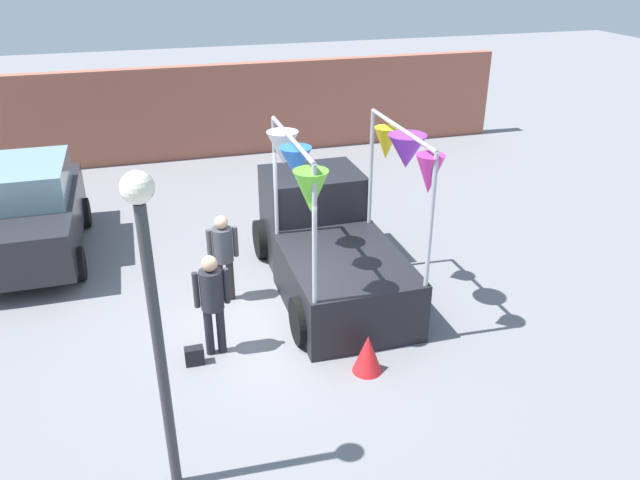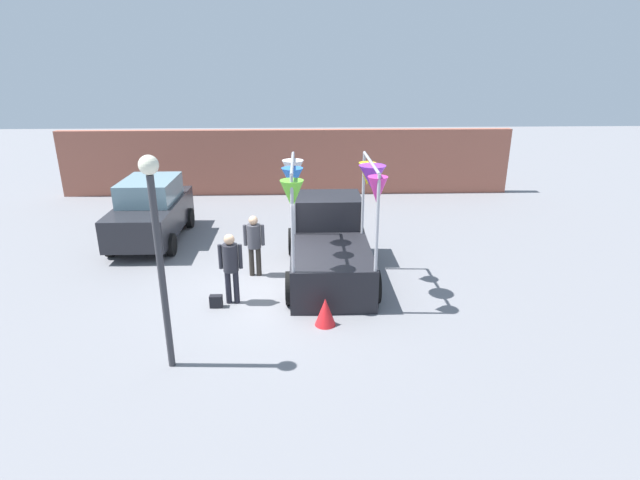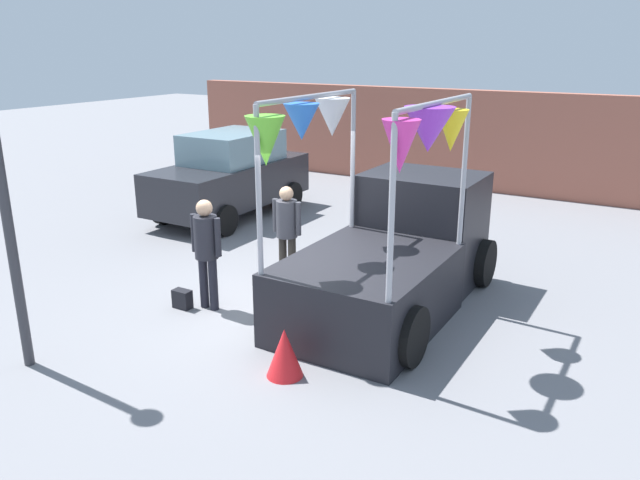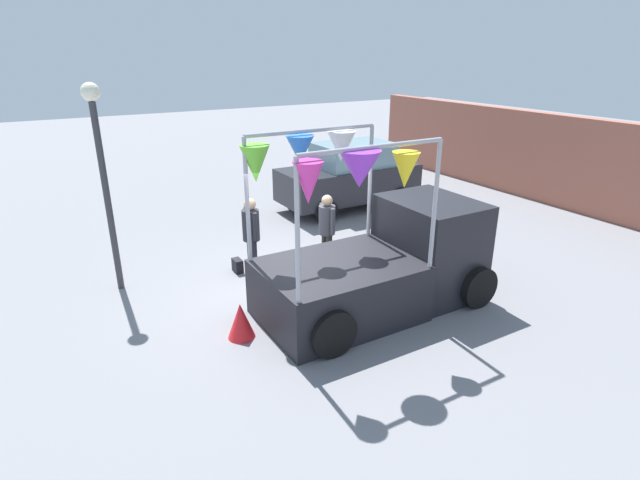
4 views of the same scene
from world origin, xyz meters
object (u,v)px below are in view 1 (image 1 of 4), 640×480
Objects in this scene: handbag at (194,356)px; person_vendor at (223,250)px; parked_car at (31,211)px; vendor_truck at (327,238)px; street_lamp at (152,298)px; folded_kite_bundle_crimson at (368,354)px; person_customer at (212,296)px.

person_vendor is at bearing 66.93° from handbag.
handbag is (2.59, -4.49, -0.80)m from parked_car.
vendor_truck is 1.06× the size of street_lamp.
parked_car is at bearing 132.93° from folded_kite_bundle_crimson.
folded_kite_bundle_crimson is at bearing -20.16° from handbag.
folded_kite_bundle_crimson is (4.99, -5.37, -0.64)m from parked_car.
parked_car is 2.42× the size of person_customer.
person_customer is 2.42m from folded_kite_bundle_crimson.
street_lamp is (-1.18, -3.96, 1.55)m from person_vendor.
person_vendor reaches higher than folded_kite_bundle_crimson.
parked_car reaches higher than handbag.
folded_kite_bundle_crimson is (1.67, -2.61, -0.66)m from person_vendor.
parked_car is 14.29× the size of handbag.
vendor_truck is at bearing 2.73° from person_vendor.
vendor_truck is 1.89m from person_vendor.
vendor_truck is 2.56× the size of person_vendor.
person_vendor reaches higher than handbag.
street_lamp is (-3.06, -4.05, 1.62)m from vendor_truck.
street_lamp reaches higher than parked_car.
vendor_truck is 3.27m from handbag.
person_vendor is 5.68× the size of handbag.
folded_kite_bundle_crimson is at bearing -57.38° from person_vendor.
vendor_truck is 2.78m from person_customer.
parked_car is 7.36m from folded_kite_bundle_crimson.
street_lamp reaches higher than person_vendor.
person_customer is at bearing -104.15° from person_vendor.
person_vendor is at bearing -177.27° from vendor_truck.
person_vendor is 3.16m from folded_kite_bundle_crimson.
parked_car is 2.51× the size of person_vendor.
street_lamp reaches higher than vendor_truck.
person_customer is at bearing -144.55° from vendor_truck.
folded_kite_bundle_crimson is (2.85, 1.36, -2.21)m from street_lamp.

